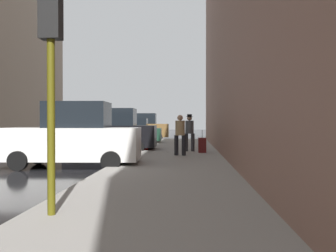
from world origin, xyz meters
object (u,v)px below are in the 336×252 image
(rolling_suitcase, at_px, (202,145))
(parked_black_suv, at_px, (112,132))
(parked_white_van, at_px, (73,137))
(parked_dark_green_sedan, at_px, (131,132))
(pedestrian_in_tan_coat, at_px, (180,133))
(parked_bronze_suv, at_px, (142,128))
(traffic_light, at_px, (51,45))
(pedestrian_with_beanie, at_px, (189,131))
(fire_hydrant, at_px, (146,143))

(rolling_suitcase, bearing_deg, parked_black_suv, 158.28)
(parked_white_van, bearing_deg, parked_dark_green_sedan, 90.00)
(parked_black_suv, relative_size, parked_dark_green_sedan, 1.09)
(parked_white_van, xyz_separation_m, parked_black_suv, (0.00, 6.47, 0.00))
(parked_black_suv, xyz_separation_m, parked_dark_green_sedan, (0.00, 6.42, -0.18))
(parked_dark_green_sedan, bearing_deg, pedestrian_in_tan_coat, -69.77)
(parked_black_suv, height_order, parked_bronze_suv, same)
(parked_bronze_suv, relative_size, pedestrian_in_tan_coat, 2.72)
(parked_white_van, xyz_separation_m, pedestrian_in_tan_coat, (3.59, 3.14, 0.07))
(parked_bronze_suv, height_order, rolling_suitcase, parked_bronze_suv)
(parked_dark_green_sedan, distance_m, pedestrian_in_tan_coat, 10.40)
(parked_white_van, height_order, rolling_suitcase, parked_white_van)
(parked_dark_green_sedan, relative_size, parked_bronze_suv, 0.92)
(parked_bronze_suv, bearing_deg, rolling_suitcase, -71.96)
(parked_bronze_suv, bearing_deg, traffic_light, -85.87)
(pedestrian_with_beanie, relative_size, rolling_suitcase, 1.71)
(fire_hydrant, xyz_separation_m, pedestrian_in_tan_coat, (1.79, -2.79, 0.61))
(traffic_light, relative_size, pedestrian_with_beanie, 2.03)
(parked_black_suv, xyz_separation_m, traffic_light, (1.85, -13.47, 1.73))
(fire_hydrant, xyz_separation_m, rolling_suitcase, (2.77, -1.28, -0.01))
(parked_dark_green_sedan, bearing_deg, parked_bronze_suv, 90.00)
(fire_hydrant, height_order, traffic_light, traffic_light)
(fire_hydrant, relative_size, rolling_suitcase, 0.68)
(parked_bronze_suv, height_order, pedestrian_in_tan_coat, parked_bronze_suv)
(parked_white_van, bearing_deg, fire_hydrant, 73.09)
(parked_white_van, distance_m, parked_black_suv, 6.47)
(parked_bronze_suv, bearing_deg, fire_hydrant, -81.96)
(traffic_light, bearing_deg, parked_black_suv, 97.84)
(parked_dark_green_sedan, bearing_deg, fire_hydrant, -75.48)
(parked_bronze_suv, height_order, traffic_light, traffic_light)
(parked_dark_green_sedan, distance_m, traffic_light, 20.07)
(parked_white_van, relative_size, pedestrian_in_tan_coat, 2.73)
(pedestrian_in_tan_coat, bearing_deg, parked_dark_green_sedan, 110.23)
(parked_white_van, distance_m, rolling_suitcase, 6.55)
(parked_black_suv, bearing_deg, parked_white_van, -90.00)
(fire_hydrant, height_order, pedestrian_in_tan_coat, pedestrian_in_tan_coat)
(pedestrian_in_tan_coat, relative_size, rolling_suitcase, 1.64)
(pedestrian_with_beanie, bearing_deg, parked_bronze_suv, 106.64)
(parked_black_suv, height_order, rolling_suitcase, parked_black_suv)
(parked_black_suv, bearing_deg, pedestrian_with_beanie, -15.81)
(parked_black_suv, bearing_deg, parked_dark_green_sedan, 90.00)
(parked_dark_green_sedan, xyz_separation_m, fire_hydrant, (1.80, -6.96, -0.35))
(parked_black_suv, xyz_separation_m, pedestrian_with_beanie, (3.99, -1.13, 0.10))
(pedestrian_with_beanie, bearing_deg, fire_hydrant, 164.90)
(parked_dark_green_sedan, distance_m, pedestrian_with_beanie, 8.55)
(traffic_light, distance_m, rolling_suitcase, 12.17)
(parked_white_van, relative_size, fire_hydrant, 6.63)
(parked_white_van, relative_size, parked_black_suv, 1.01)
(fire_hydrant, bearing_deg, parked_white_van, -106.91)
(rolling_suitcase, bearing_deg, pedestrian_with_beanie, 130.12)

